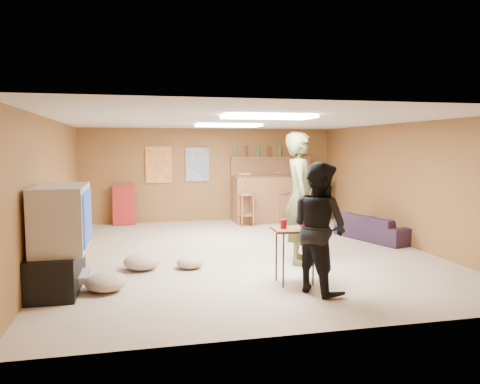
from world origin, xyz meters
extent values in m
plane|color=tan|center=(0.00, 0.00, 0.00)|extent=(7.00, 7.00, 0.00)
cube|color=silver|center=(0.00, 0.00, 2.20)|extent=(6.00, 7.00, 0.02)
cube|color=brown|center=(0.00, 3.50, 1.10)|extent=(6.00, 0.02, 2.20)
cube|color=brown|center=(0.00, -3.50, 1.10)|extent=(6.00, 0.02, 2.20)
cube|color=brown|center=(-3.00, 0.00, 1.10)|extent=(0.02, 7.00, 2.20)
cube|color=brown|center=(3.00, 0.00, 1.10)|extent=(0.02, 7.00, 2.20)
cube|color=black|center=(-2.72, -1.50, 0.25)|extent=(0.55, 1.30, 0.50)
cube|color=#B2B2B7|center=(-2.50, -1.50, 0.15)|extent=(0.35, 0.50, 0.08)
cube|color=#B2B2B7|center=(-2.65, -1.50, 0.90)|extent=(0.60, 1.10, 0.80)
cube|color=navy|center=(-2.34, -1.50, 0.90)|extent=(0.02, 0.95, 0.65)
cube|color=brown|center=(1.50, 2.95, 0.55)|extent=(2.00, 0.60, 1.10)
cube|color=#442815|center=(1.50, 2.70, 1.10)|extent=(2.10, 0.12, 0.05)
cube|color=brown|center=(1.50, 3.40, 1.50)|extent=(2.00, 0.18, 0.05)
cube|color=brown|center=(1.50, 3.42, 1.20)|extent=(2.00, 0.14, 0.60)
cube|color=#BF3F26|center=(-1.20, 3.46, 1.35)|extent=(0.60, 0.03, 0.85)
cube|color=#334C99|center=(-0.30, 3.46, 1.35)|extent=(0.55, 0.03, 0.80)
cube|color=#A4201E|center=(-2.00, 3.30, 0.45)|extent=(0.50, 0.26, 0.91)
cube|color=white|center=(0.00, -1.50, 2.17)|extent=(1.20, 0.60, 0.04)
cube|color=white|center=(0.00, 1.20, 2.17)|extent=(1.20, 0.60, 0.04)
imported|color=brown|center=(0.69, -0.89, 1.00)|extent=(0.68, 0.84, 1.99)
imported|color=black|center=(0.42, -2.30, 0.80)|extent=(0.86, 0.95, 1.59)
imported|color=black|center=(2.70, 0.47, 0.24)|extent=(1.08, 1.74, 0.47)
cube|color=#442815|center=(0.25, -1.90, 0.36)|extent=(0.59, 0.49, 0.72)
cylinder|color=#B30B16|center=(0.11, -1.87, 0.78)|extent=(0.10, 0.10, 0.11)
cylinder|color=#B30B16|center=(0.35, -1.98, 0.78)|extent=(0.11, 0.11, 0.12)
cylinder|color=#16399D|center=(0.39, -1.82, 0.78)|extent=(0.10, 0.10, 0.11)
ellipsoid|color=tan|center=(-1.68, -0.77, 0.12)|extent=(0.65, 0.65, 0.24)
ellipsoid|color=tan|center=(-0.99, -0.86, 0.09)|extent=(0.51, 0.51, 0.18)
ellipsoid|color=tan|center=(-2.13, -1.71, 0.11)|extent=(0.66, 0.66, 0.23)
camera|label=1|loc=(-1.76, -7.55, 1.78)|focal=35.00mm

